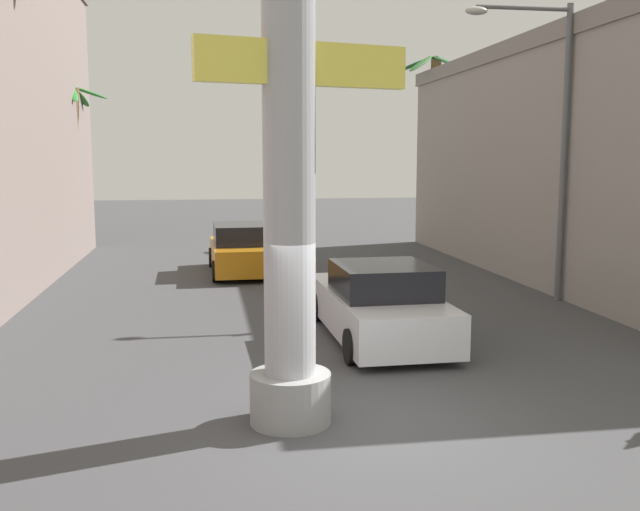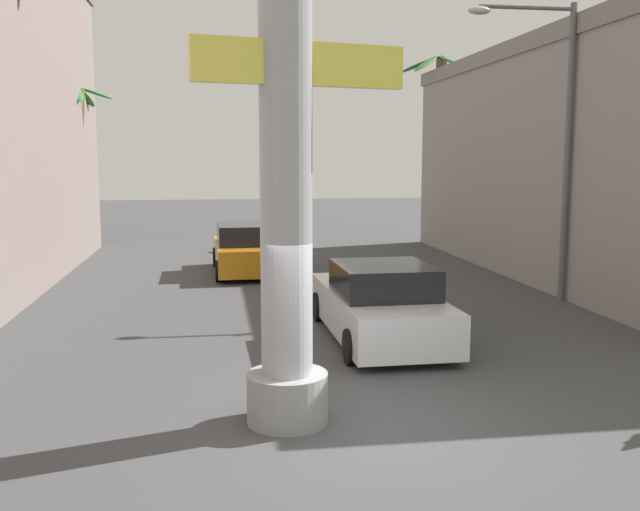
{
  "view_description": "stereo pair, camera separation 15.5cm",
  "coord_description": "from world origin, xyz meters",
  "px_view_note": "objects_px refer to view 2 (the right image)",
  "views": [
    {
      "loc": [
        -2.07,
        -8.92,
        3.62
      ],
      "look_at": [
        0.0,
        3.83,
        1.84
      ],
      "focal_mm": 40.0,
      "sensor_mm": 36.0,
      "label": 1
    },
    {
      "loc": [
        -1.92,
        -8.95,
        3.62
      ],
      "look_at": [
        0.0,
        3.83,
        1.84
      ],
      "focal_mm": 40.0,
      "sensor_mm": 36.0,
      "label": 2
    }
  ],
  "objects_px": {
    "car_lead": "(380,305)",
    "palm_tree_mid_left": "(8,107)",
    "palm_tree_far_right": "(439,134)",
    "car_far": "(245,250)",
    "street_lamp": "(552,123)",
    "neon_sign_pole": "(286,80)",
    "palm_tree_far_left": "(76,156)"
  },
  "relations": [
    {
      "from": "street_lamp",
      "to": "car_far",
      "type": "relative_size",
      "value": 1.68
    },
    {
      "from": "neon_sign_pole",
      "to": "palm_tree_mid_left",
      "type": "distance_m",
      "value": 11.61
    },
    {
      "from": "car_far",
      "to": "palm_tree_far_left",
      "type": "relative_size",
      "value": 0.7
    },
    {
      "from": "car_far",
      "to": "palm_tree_mid_left",
      "type": "relative_size",
      "value": 0.51
    },
    {
      "from": "car_lead",
      "to": "palm_tree_mid_left",
      "type": "relative_size",
      "value": 0.58
    },
    {
      "from": "car_lead",
      "to": "street_lamp",
      "type": "bearing_deg",
      "value": 31.66
    },
    {
      "from": "neon_sign_pole",
      "to": "street_lamp",
      "type": "xyz_separation_m",
      "value": [
        7.35,
        7.38,
        -0.17
      ]
    },
    {
      "from": "neon_sign_pole",
      "to": "palm_tree_far_left",
      "type": "relative_size",
      "value": 1.55
    },
    {
      "from": "palm_tree_far_right",
      "to": "street_lamp",
      "type": "bearing_deg",
      "value": -94.7
    },
    {
      "from": "street_lamp",
      "to": "palm_tree_far_right",
      "type": "height_order",
      "value": "palm_tree_far_right"
    },
    {
      "from": "palm_tree_far_right",
      "to": "palm_tree_mid_left",
      "type": "bearing_deg",
      "value": -146.48
    },
    {
      "from": "neon_sign_pole",
      "to": "palm_tree_far_right",
      "type": "height_order",
      "value": "neon_sign_pole"
    },
    {
      "from": "palm_tree_far_right",
      "to": "palm_tree_far_left",
      "type": "distance_m",
      "value": 14.33
    },
    {
      "from": "car_lead",
      "to": "palm_tree_far_right",
      "type": "relative_size",
      "value": 0.63
    },
    {
      "from": "palm_tree_far_right",
      "to": "car_far",
      "type": "bearing_deg",
      "value": -142.18
    },
    {
      "from": "palm_tree_far_right",
      "to": "palm_tree_mid_left",
      "type": "xyz_separation_m",
      "value": [
        -14.39,
        -9.53,
        0.31
      ]
    },
    {
      "from": "car_lead",
      "to": "palm_tree_far_left",
      "type": "distance_m",
      "value": 15.9
    },
    {
      "from": "car_lead",
      "to": "car_far",
      "type": "relative_size",
      "value": 1.13
    },
    {
      "from": "palm_tree_far_left",
      "to": "neon_sign_pole",
      "type": "bearing_deg",
      "value": -71.65
    },
    {
      "from": "neon_sign_pole",
      "to": "palm_tree_far_left",
      "type": "distance_m",
      "value": 18.56
    },
    {
      "from": "street_lamp",
      "to": "palm_tree_far_right",
      "type": "relative_size",
      "value": 0.94
    },
    {
      "from": "street_lamp",
      "to": "car_far",
      "type": "distance_m",
      "value": 9.95
    },
    {
      "from": "car_far",
      "to": "palm_tree_far_right",
      "type": "bearing_deg",
      "value": 37.82
    },
    {
      "from": "neon_sign_pole",
      "to": "car_lead",
      "type": "distance_m",
      "value": 6.23
    },
    {
      "from": "car_lead",
      "to": "palm_tree_mid_left",
      "type": "distance_m",
      "value": 10.91
    },
    {
      "from": "street_lamp",
      "to": "palm_tree_mid_left",
      "type": "xyz_separation_m",
      "value": [
        -13.4,
        2.53,
        0.43
      ]
    },
    {
      "from": "neon_sign_pole",
      "to": "palm_tree_far_left",
      "type": "xyz_separation_m",
      "value": [
        -5.84,
        17.59,
        -0.96
      ]
    },
    {
      "from": "car_lead",
      "to": "palm_tree_mid_left",
      "type": "bearing_deg",
      "value": 145.93
    },
    {
      "from": "street_lamp",
      "to": "palm_tree_far_right",
      "type": "distance_m",
      "value": 12.1
    },
    {
      "from": "car_lead",
      "to": "palm_tree_far_left",
      "type": "relative_size",
      "value": 0.79
    },
    {
      "from": "car_lead",
      "to": "car_far",
      "type": "height_order",
      "value": "same"
    },
    {
      "from": "street_lamp",
      "to": "car_lead",
      "type": "distance_m",
      "value": 7.02
    }
  ]
}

